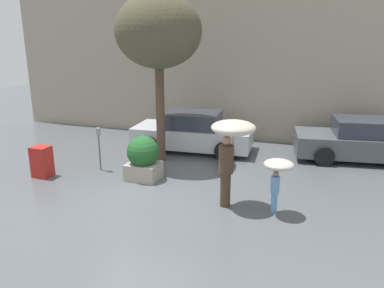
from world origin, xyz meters
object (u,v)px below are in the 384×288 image
(person_child, at_px, (278,171))
(planter_box, at_px, (143,158))
(parked_car_far, at_px, (364,141))
(street_tree, at_px, (158,32))
(parking_meter, at_px, (99,140))
(person_adult, at_px, (231,140))
(parked_car_near, at_px, (193,133))
(newspaper_box, at_px, (42,162))

(person_child, bearing_deg, planter_box, -141.91)
(parked_car_far, xyz_separation_m, street_tree, (-6.27, -2.24, 3.42))
(street_tree, bearing_deg, parked_car_far, 19.65)
(planter_box, height_order, parking_meter, parking_meter)
(person_adult, height_order, parking_meter, person_adult)
(parked_car_far, xyz_separation_m, parking_meter, (-7.64, -3.73, 0.31))
(street_tree, bearing_deg, parking_meter, -132.65)
(planter_box, bearing_deg, parked_car_far, 33.15)
(parked_car_far, bearing_deg, parking_meter, 107.72)
(parked_car_near, height_order, street_tree, street_tree)
(person_adult, xyz_separation_m, parked_car_far, (3.33, 4.87, -1.00))
(planter_box, xyz_separation_m, street_tree, (-0.21, 1.72, 3.41))
(person_adult, distance_m, street_tree, 4.63)
(parked_car_near, bearing_deg, street_tree, 153.35)
(person_child, bearing_deg, parked_car_near, -177.83)
(street_tree, bearing_deg, parked_car_near, 67.80)
(street_tree, xyz_separation_m, newspaper_box, (-2.66, -2.51, -3.60))
(street_tree, bearing_deg, planter_box, -83.15)
(newspaper_box, bearing_deg, person_child, -1.72)
(person_child, height_order, newspaper_box, person_child)
(person_child, distance_m, parking_meter, 5.55)
(newspaper_box, bearing_deg, planter_box, 15.39)
(parking_meter, bearing_deg, parked_car_far, 26.00)
(person_child, xyz_separation_m, parking_meter, (-5.42, 1.22, -0.10))
(planter_box, height_order, parked_car_near, parked_car_near)
(person_child, height_order, parking_meter, parking_meter)
(newspaper_box, bearing_deg, parking_meter, 38.48)
(parking_meter, bearing_deg, street_tree, 47.35)
(planter_box, distance_m, street_tree, 3.83)
(person_adult, height_order, street_tree, street_tree)
(person_adult, distance_m, parked_car_near, 4.82)
(person_adult, xyz_separation_m, person_child, (1.10, -0.08, -0.59))
(planter_box, height_order, person_child, person_child)
(street_tree, relative_size, newspaper_box, 5.79)
(parked_car_near, bearing_deg, planter_box, 168.60)
(person_child, xyz_separation_m, street_tree, (-4.04, 2.71, 3.00))
(person_adult, relative_size, parking_meter, 1.58)
(person_adult, bearing_deg, parked_car_far, 21.79)
(planter_box, bearing_deg, parking_meter, 171.55)
(person_child, relative_size, street_tree, 0.25)
(planter_box, distance_m, parked_car_near, 3.20)
(planter_box, distance_m, person_adult, 3.05)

